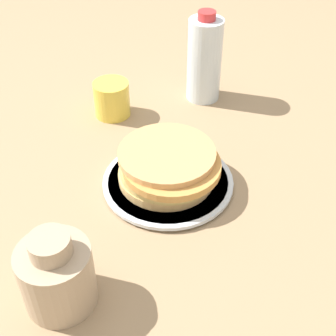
{
  "coord_description": "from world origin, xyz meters",
  "views": [
    {
      "loc": [
        -0.63,
        -0.17,
        0.57
      ],
      "look_at": [
        -0.02,
        0.01,
        0.04
      ],
      "focal_mm": 50.0,
      "sensor_mm": 36.0,
      "label": 1
    }
  ],
  "objects": [
    {
      "name": "cream_jug",
      "position": [
        -0.29,
        0.09,
        0.05
      ],
      "size": [
        0.1,
        0.1,
        0.13
      ],
      "color": "tan",
      "rests_on": "ground_plane"
    },
    {
      "name": "plate",
      "position": [
        -0.02,
        0.01,
        0.01
      ],
      "size": [
        0.24,
        0.24,
        0.01
      ],
      "color": "silver",
      "rests_on": "ground_plane"
    },
    {
      "name": "ground_plane",
      "position": [
        0.0,
        0.0,
        0.0
      ],
      "size": [
        4.0,
        4.0,
        0.0
      ],
      "primitive_type": "plane",
      "color": "#9E7F5B"
    },
    {
      "name": "pancake_stack",
      "position": [
        -0.02,
        0.01,
        0.04
      ],
      "size": [
        0.19,
        0.19,
        0.06
      ],
      "color": "tan",
      "rests_on": "plate"
    },
    {
      "name": "juice_glass",
      "position": [
        0.17,
        0.19,
        0.04
      ],
      "size": [
        0.08,
        0.08,
        0.08
      ],
      "color": "yellow",
      "rests_on": "ground_plane"
    },
    {
      "name": "water_bottle_near",
      "position": [
        0.3,
        0.02,
        0.09
      ],
      "size": [
        0.08,
        0.08,
        0.2
      ],
      "color": "silver",
      "rests_on": "ground_plane"
    }
  ]
}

